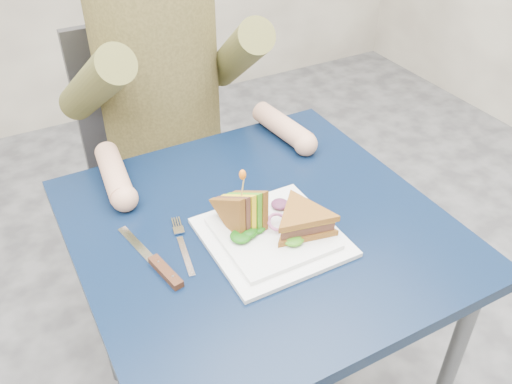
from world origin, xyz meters
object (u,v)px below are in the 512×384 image
diner (158,49)px  plate (272,236)px  chair (158,149)px  knife (160,267)px  sandwich_upright (243,212)px  sandwich_flat (303,221)px  fork (183,247)px  table (260,251)px

diner → plate: bearing=-90.2°
chair → knife: size_ratio=4.22×
chair → sandwich_upright: (-0.04, -0.68, 0.24)m
sandwich_flat → sandwich_upright: (-0.10, 0.07, 0.01)m
knife → fork: bearing=29.4°
chair → diner: size_ratio=1.25×
knife → sandwich_flat: bearing=-10.4°
sandwich_flat → sandwich_upright: 0.12m
sandwich_upright → sandwich_flat: bearing=-35.8°
sandwich_flat → knife: (-0.29, 0.05, -0.04)m
chair → knife: 0.76m
diner → knife: bearing=-111.6°
diner → plate: size_ratio=2.87×
plate → sandwich_flat: size_ratio=1.49×
fork → knife: (-0.06, -0.03, 0.00)m
diner → sandwich_flat: diner is taller
fork → table: bearing=-2.6°
diner → fork: (-0.17, -0.55, -0.18)m
sandwich_flat → knife: sandwich_flat is taller
diner → sandwich_flat: 0.66m
plate → sandwich_upright: (-0.04, 0.04, 0.05)m
fork → sandwich_flat: bearing=-21.2°
chair → table: bearing=-90.0°
chair → sandwich_flat: (0.05, -0.75, 0.23)m
table → sandwich_upright: bearing=-168.0°
table → knife: bearing=-173.4°
sandwich_flat → table: bearing=123.9°
diner → knife: 0.66m
table → sandwich_upright: sandwich_upright is taller
table → knife: (-0.23, -0.03, 0.09)m
sandwich_upright → fork: sandwich_upright is taller
chair → diner: diner is taller
table → fork: fork is taller
diner → table: bearing=-90.0°
knife → plate: bearing=-6.8°
chair → sandwich_flat: chair is taller
diner → knife: size_ratio=3.38×
sandwich_flat → knife: 0.29m
sandwich_flat → fork: 0.24m
plate → sandwich_upright: size_ratio=1.79×
sandwich_flat → knife: bearing=169.6°
table → plate: plate is taller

